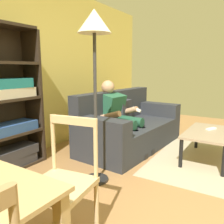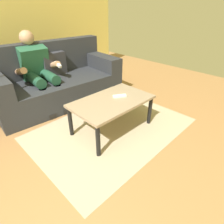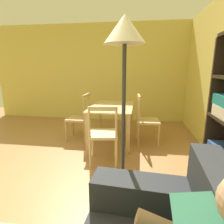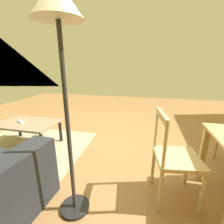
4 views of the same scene
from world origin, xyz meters
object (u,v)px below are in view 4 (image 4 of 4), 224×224
at_px(tv_remote, 20,121).
at_px(floor_lamp, 59,28).
at_px(coffee_table, 28,126).
at_px(dining_chair_facing_couch, 174,158).

bearing_deg(tv_remote, floor_lamp, 85.02).
relative_size(coffee_table, floor_lamp, 0.52).
relative_size(dining_chair_facing_couch, floor_lamp, 0.49).
height_order(dining_chair_facing_couch, floor_lamp, floor_lamp).
bearing_deg(floor_lamp, dining_chair_facing_couch, -157.98).
bearing_deg(tv_remote, coffee_table, 118.33).
xyz_separation_m(coffee_table, tv_remote, (0.13, -0.00, 0.07)).
distance_m(coffee_table, tv_remote, 0.15).
distance_m(tv_remote, dining_chair_facing_couch, 2.49).
xyz_separation_m(tv_remote, dining_chair_facing_couch, (-2.41, 0.61, 0.04)).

